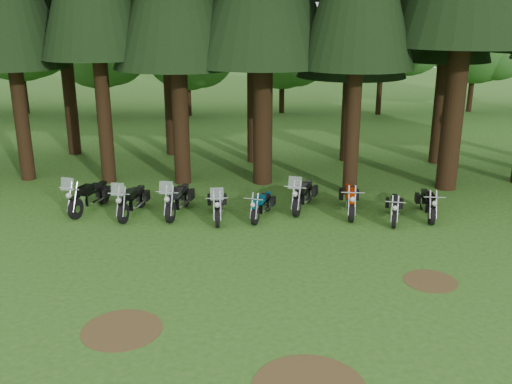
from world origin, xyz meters
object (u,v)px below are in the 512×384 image
motorcycle_3 (217,205)px  motorcycle_5 (303,196)px  motorcycle_0 (89,197)px  motorcycle_1 (132,202)px  motorcycle_6 (350,201)px  motorcycle_8 (428,204)px  motorcycle_7 (394,209)px  motorcycle_4 (262,206)px  motorcycle_2 (178,200)px

motorcycle_3 → motorcycle_5: size_ratio=0.97×
motorcycle_0 → motorcycle_1: size_ratio=1.02×
motorcycle_0 → motorcycle_5: size_ratio=1.03×
motorcycle_6 → motorcycle_3: bearing=-168.1°
motorcycle_0 → motorcycle_8: size_ratio=1.13×
motorcycle_5 → motorcycle_7: 3.20m
motorcycle_4 → motorcycle_5: 1.71m
motorcycle_4 → motorcycle_5: size_ratio=0.83×
motorcycle_0 → motorcycle_7: 10.55m
motorcycle_0 → motorcycle_6: 9.12m
motorcycle_8 → motorcycle_4: bearing=-173.2°
motorcycle_1 → motorcycle_6: size_ratio=1.02×
motorcycle_0 → motorcycle_3: motorcycle_0 is taller
motorcycle_3 → motorcycle_4: size_ratio=1.17×
motorcycle_4 → motorcycle_7: 4.46m
motorcycle_6 → motorcycle_8: bearing=-1.1°
motorcycle_7 → motorcycle_8: bearing=29.6°
motorcycle_2 → motorcycle_6: bearing=10.8°
motorcycle_5 → motorcycle_8: size_ratio=1.10×
motorcycle_0 → motorcycle_8: bearing=14.6°
motorcycle_4 → motorcycle_7: size_ratio=0.99×
motorcycle_3 → motorcycle_4: (1.50, 0.15, -0.06)m
motorcycle_0 → motorcycle_4: motorcycle_0 is taller
motorcycle_2 → motorcycle_7: (7.36, -0.50, -0.10)m
motorcycle_1 → motorcycle_7: (8.92, -0.38, -0.08)m
motorcycle_2 → motorcycle_4: 2.92m
motorcycle_5 → motorcycle_1: bearing=-155.0°
motorcycle_4 → motorcycle_0: bearing=-168.3°
motorcycle_6 → motorcycle_0: bearing=-176.2°
motorcycle_0 → motorcycle_7: (10.52, -0.79, -0.10)m
motorcycle_1 → motorcycle_6: motorcycle_1 is taller
motorcycle_0 → motorcycle_4: size_ratio=1.24×
motorcycle_0 → motorcycle_6: motorcycle_0 is taller
motorcycle_2 → motorcycle_0: bearing=-176.0°
motorcycle_3 → motorcycle_4: bearing=0.6°
motorcycle_2 → motorcycle_4: size_ratio=1.24×
motorcycle_0 → motorcycle_5: (7.52, 0.32, -0.01)m
motorcycle_1 → motorcycle_8: 10.14m
motorcycle_1 → motorcycle_4: motorcycle_1 is taller
motorcycle_4 → motorcycle_6: motorcycle_6 is taller
motorcycle_4 → motorcycle_1: bearing=-165.0°
motorcycle_7 → motorcycle_8: size_ratio=0.92×
motorcycle_0 → motorcycle_3: 4.62m
motorcycle_2 → motorcycle_8: 8.58m
motorcycle_2 → motorcycle_5: (4.36, 0.62, -0.01)m
motorcycle_0 → motorcycle_1: bearing=2.3°
motorcycle_6 → motorcycle_7: bearing=-20.3°
motorcycle_5 → motorcycle_6: (1.60, -0.46, -0.02)m
motorcycle_5 → motorcycle_6: size_ratio=1.02×
motorcycle_7 → motorcycle_1: bearing=-170.3°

